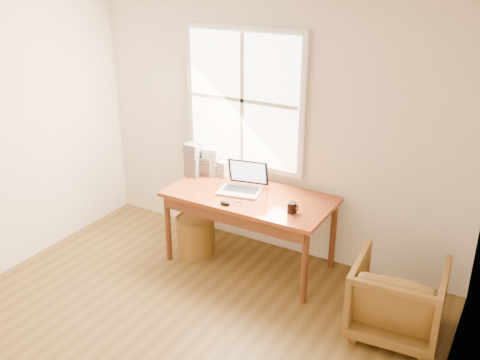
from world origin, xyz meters
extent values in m
cube|color=white|center=(0.00, 0.00, 2.61)|extent=(4.00, 4.50, 0.02)
cube|color=beige|center=(0.00, 2.26, 1.30)|extent=(4.00, 0.02, 2.60)
cube|color=beige|center=(2.01, 0.00, 1.30)|extent=(0.02, 4.50, 2.60)
cube|color=silver|center=(-0.30, 2.22, 1.55)|extent=(1.32, 0.05, 1.42)
cube|color=white|center=(-0.30, 2.19, 1.55)|extent=(1.20, 0.02, 1.30)
cube|color=silver|center=(-0.30, 2.18, 1.55)|extent=(0.04, 0.02, 1.30)
cube|color=silver|center=(-0.30, 2.18, 1.55)|extent=(1.20, 0.02, 0.04)
cube|color=brown|center=(0.00, 1.80, 0.73)|extent=(1.60, 0.80, 0.04)
imported|color=brown|center=(1.55, 1.46, 0.33)|extent=(0.75, 0.77, 0.65)
cylinder|color=brown|center=(-0.58, 1.70, 0.19)|extent=(0.41, 0.41, 0.39)
ellipsoid|color=black|center=(-0.09, 1.50, 0.77)|extent=(0.10, 0.06, 0.03)
cylinder|color=black|center=(0.51, 1.66, 0.80)|extent=(0.10, 0.10, 0.10)
cube|color=silver|center=(-0.61, 2.05, 0.90)|extent=(0.19, 0.18, 0.29)
cube|color=#222227|center=(-0.63, 2.01, 0.85)|extent=(0.15, 0.13, 0.20)
cube|color=#9494A0|center=(-0.75, 1.95, 0.92)|extent=(0.16, 0.14, 0.34)
cube|color=silver|center=(-0.47, 2.08, 0.83)|extent=(0.15, 0.13, 0.16)
camera|label=1|loc=(2.25, -2.28, 2.85)|focal=40.00mm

